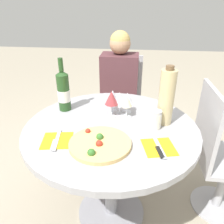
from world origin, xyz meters
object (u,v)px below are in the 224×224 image
at_px(chair_behind_diner, 120,106).
at_px(pizza_large, 100,144).
at_px(chair_empty_side, 219,158).
at_px(wine_bottle, 64,91).
at_px(tall_carafe, 166,97).
at_px(seated_diner, 118,106).
at_px(dining_table, 111,145).

height_order(chair_behind_diner, pizza_large, chair_behind_diner).
bearing_deg(pizza_large, chair_behind_diner, 89.32).
xyz_separation_m(chair_empty_side, wine_bottle, (-1.03, 0.02, 0.42)).
bearing_deg(chair_behind_diner, tall_carafe, 112.29).
relative_size(chair_behind_diner, seated_diner, 0.79).
height_order(chair_behind_diner, seated_diner, seated_diner).
distance_m(wine_bottle, tall_carafe, 0.64).
distance_m(chair_behind_diner, pizza_large, 1.10).
distance_m(chair_behind_diner, seated_diner, 0.17).
bearing_deg(chair_empty_side, pizza_large, -64.50).
xyz_separation_m(chair_empty_side, tall_carafe, (-0.40, -0.08, 0.45)).
height_order(dining_table, seated_diner, seated_diner).
xyz_separation_m(seated_diner, pizza_large, (-0.01, -0.91, 0.22)).
bearing_deg(wine_bottle, chair_behind_diner, 65.96).
xyz_separation_m(chair_behind_diner, chair_empty_side, (0.72, -0.71, 0.00)).
height_order(dining_table, chair_behind_diner, chair_behind_diner).
height_order(chair_empty_side, tall_carafe, tall_carafe).
bearing_deg(wine_bottle, pizza_large, -51.88).
bearing_deg(wine_bottle, dining_table, -27.71).
bearing_deg(wine_bottle, chair_empty_side, -1.28).
bearing_deg(seated_diner, wine_bottle, 60.18).
bearing_deg(seated_diner, dining_table, 91.55).
height_order(seated_diner, wine_bottle, seated_diner).
distance_m(dining_table, wine_bottle, 0.45).
xyz_separation_m(chair_behind_diner, seated_diner, (-0.00, -0.15, 0.08)).
bearing_deg(dining_table, wine_bottle, 152.29).
xyz_separation_m(pizza_large, tall_carafe, (0.34, 0.27, 0.15)).
bearing_deg(tall_carafe, seated_diner, 116.93).
relative_size(wine_bottle, tall_carafe, 1.00).
height_order(pizza_large, tall_carafe, tall_carafe).
distance_m(seated_diner, chair_empty_side, 0.91).
distance_m(seated_diner, tall_carafe, 0.80).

